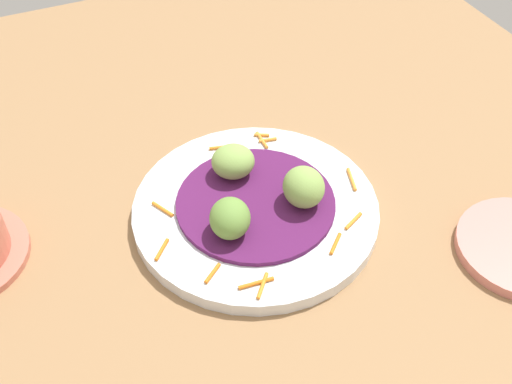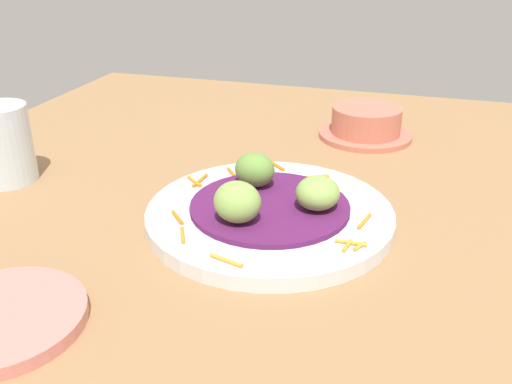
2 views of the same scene
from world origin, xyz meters
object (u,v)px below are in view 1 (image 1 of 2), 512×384
Objects in this scene: main_plate at (256,210)px; guac_scoop_left at (233,161)px; guac_scoop_right at (304,187)px; guac_scoop_center at (230,218)px.

main_plate is 5.56× the size of guac_scoop_left.
guac_scoop_left is 8.95cm from guac_scoop_right.
guac_scoop_center reaches higher than main_plate.
main_plate is 5.49× the size of guac_scoop_right.
guac_scoop_center is (-3.00, 4.20, 3.37)cm from main_plate.
main_plate is 5.60× the size of guac_scoop_center.
main_plate is 6.17cm from guac_scoop_center.
main_plate is at bearing -54.46° from guac_scoop_center.
guac_scoop_left is 8.95cm from guac_scoop_center.
main_plate is 6.07cm from guac_scoop_left.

